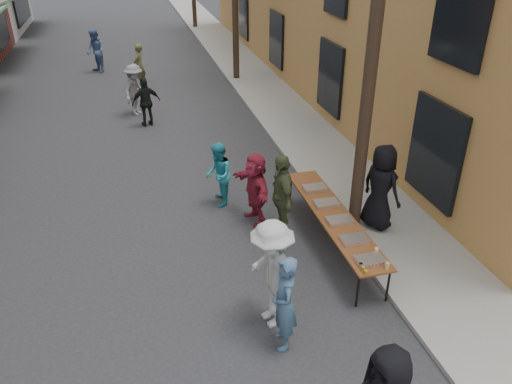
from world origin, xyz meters
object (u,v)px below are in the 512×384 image
serving_table (333,216)px  utility_pole_near (377,15)px  catering_tray_sausage (370,260)px  server (381,187)px  guest_front_c (218,175)px

serving_table → utility_pole_near: bearing=36.5°
serving_table → catering_tray_sausage: (0.00, -1.65, 0.08)m
catering_tray_sausage → server: (1.19, 1.99, 0.26)m
utility_pole_near → guest_front_c: (-2.70, 1.74, -3.72)m
serving_table → catering_tray_sausage: bearing=-90.0°
serving_table → server: server is taller
utility_pole_near → serving_table: size_ratio=2.25×
utility_pole_near → server: size_ratio=4.75×
utility_pole_near → serving_table: bearing=-143.5°
catering_tray_sausage → guest_front_c: (-1.94, 3.95, -0.01)m
catering_tray_sausage → utility_pole_near: bearing=71.0°
server → guest_front_c: bearing=34.5°
catering_tray_sausage → server: 2.33m
utility_pole_near → guest_front_c: size_ratio=5.80×
catering_tray_sausage → serving_table: bearing=90.0°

